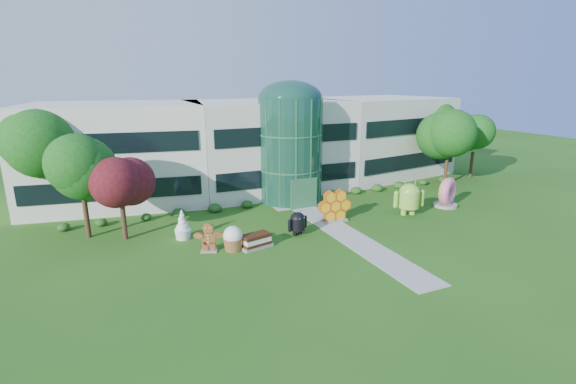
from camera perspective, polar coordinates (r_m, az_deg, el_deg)
name	(u,v)px	position (r m, az deg, el deg)	size (l,w,h in m)	color
ground	(357,242)	(31.21, 9.46, -6.69)	(140.00, 140.00, 0.00)	#215114
building	(267,144)	(45.56, -2.84, 6.51)	(46.00, 15.00, 9.30)	beige
atrium	(290,151)	(40.06, 0.29, 5.69)	(6.00, 6.00, 9.80)	#194738
walkway	(343,232)	(32.76, 7.54, -5.50)	(2.40, 20.00, 0.04)	#9E9E93
tree_red	(122,200)	(32.64, -21.80, -1.06)	(4.00, 4.00, 6.00)	#3F0C14
trees_backdrop	(286,156)	(41.08, -0.29, 4.94)	(52.00, 8.00, 8.40)	#134B12
android_green	(409,196)	(37.73, 16.23, -0.59)	(2.91, 1.94, 3.30)	#83BE3D
android_black	(298,222)	(31.71, 1.32, -4.09)	(1.86, 1.25, 2.11)	black
donut	(447,192)	(41.31, 20.87, 0.02)	(2.71, 1.30, 2.82)	#EC5A9C
gingerbread	(208,237)	(29.29, -10.84, -6.08)	(2.24, 0.86, 2.07)	brown
ice_cream_sandwich	(256,241)	(29.67, -4.40, -6.66)	(2.26, 1.13, 1.01)	black
honeycomb	(335,207)	(34.85, 6.40, -2.09)	(3.12, 1.11, 2.45)	#FFA619
froyo	(182,224)	(31.91, -14.25, -4.32)	(1.31, 1.31, 2.24)	white
cupcake	(233,238)	(29.26, -7.52, -6.28)	(1.46, 1.46, 1.76)	white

